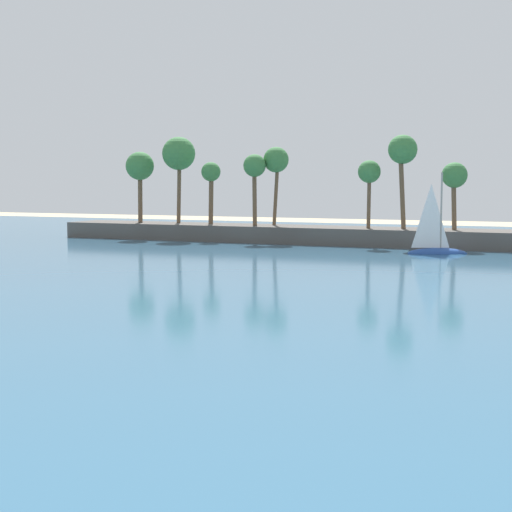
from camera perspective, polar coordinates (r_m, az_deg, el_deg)
The scene contains 2 objects.
sea at distance 63.67m, azimuth 17.95°, elevation -0.59°, with size 220.00×107.08×0.06m, color #33607F.
sailboat_near_shore at distance 71.10m, azimuth 12.97°, elevation 0.72°, with size 5.51×3.56×7.71m.
Camera 1 is at (6.15, -1.47, 6.36)m, focal length 54.99 mm.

